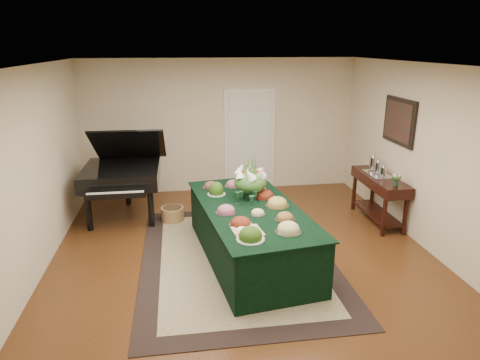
{
  "coord_description": "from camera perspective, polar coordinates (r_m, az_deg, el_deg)",
  "views": [
    {
      "loc": [
        -0.88,
        -5.61,
        2.96
      ],
      "look_at": [
        0.0,
        0.3,
        1.05
      ],
      "focal_mm": 32.0,
      "sensor_mm": 36.0,
      "label": 1
    }
  ],
  "objects": [
    {
      "name": "area_rug",
      "position": [
        6.28,
        -0.45,
        -10.33
      ],
      "size": [
        2.7,
        3.78,
        0.01
      ],
      "color": "black",
      "rests_on": "ground"
    },
    {
      "name": "floral_centerpiece",
      "position": [
        6.25,
        1.4,
        0.27
      ],
      "size": [
        0.5,
        0.5,
        0.5
      ],
      "color": "#153521",
      "rests_on": "buffet_table"
    },
    {
      "name": "cutting_board",
      "position": [
        5.19,
        0.95,
        -6.57
      ],
      "size": [
        0.39,
        0.39,
        0.1
      ],
      "color": "tan",
      "rests_on": "buffet_table"
    },
    {
      "name": "wicker_basket",
      "position": [
        7.57,
        -8.98,
        -4.51
      ],
      "size": [
        0.4,
        0.4,
        0.25
      ],
      "primitive_type": "cylinder",
      "color": "olive",
      "rests_on": "ground"
    },
    {
      "name": "food_platters",
      "position": [
        5.98,
        1.5,
        -3.05
      ],
      "size": [
        1.15,
        2.37,
        0.15
      ],
      "color": "silver",
      "rests_on": "buffet_table"
    },
    {
      "name": "buffet_table",
      "position": [
        6.12,
        1.37,
        -7.01
      ],
      "size": [
        1.64,
        2.86,
        0.79
      ],
      "color": "black",
      "rests_on": "ground"
    },
    {
      "name": "grand_piano",
      "position": [
        7.72,
        -15.43,
        0.83
      ],
      "size": [
        1.42,
        1.59,
        1.62
      ],
      "color": "black",
      "rests_on": "ground"
    },
    {
      "name": "kitchen_doorway",
      "position": [
        8.92,
        1.3,
        5.17
      ],
      "size": [
        1.05,
        0.07,
        2.1
      ],
      "color": "silver",
      "rests_on": "ground"
    },
    {
      "name": "mahogany_sideboard",
      "position": [
        7.67,
        18.1,
        -0.84
      ],
      "size": [
        0.45,
        1.41,
        0.82
      ],
      "color": "black",
      "rests_on": "ground"
    },
    {
      "name": "ground",
      "position": [
        6.4,
        0.4,
        -9.81
      ],
      "size": [
        6.0,
        6.0,
        0.0
      ],
      "primitive_type": "plane",
      "color": "#32190B",
      "rests_on": "ground"
    },
    {
      "name": "green_goblets",
      "position": [
        6.04,
        0.85,
        -2.44
      ],
      "size": [
        0.33,
        0.28,
        0.18
      ],
      "color": "#153521",
      "rests_on": "buffet_table"
    },
    {
      "name": "pink_bouquet",
      "position": [
        7.14,
        20.14,
        0.32
      ],
      "size": [
        0.17,
        0.17,
        0.21
      ],
      "color": "#153521",
      "rests_on": "mahogany_sideboard"
    },
    {
      "name": "wall_painting",
      "position": [
        7.51,
        20.44,
        7.35
      ],
      "size": [
        0.05,
        0.95,
        0.75
      ],
      "color": "black",
      "rests_on": "ground"
    },
    {
      "name": "tea_service",
      "position": [
        7.7,
        17.87,
        1.61
      ],
      "size": [
        0.34,
        0.58,
        0.3
      ],
      "color": "silver",
      "rests_on": "mahogany_sideboard"
    }
  ]
}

